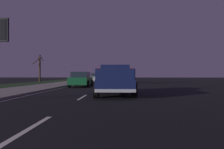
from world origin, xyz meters
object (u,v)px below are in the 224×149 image
pickup_truck (115,79)px  sedan_tan (117,78)px  sedan_black (102,77)px  bare_tree_far (40,68)px  sedan_silver (97,78)px  sedan_green (81,79)px

pickup_truck → sedan_tan: 18.87m
pickup_truck → sedan_black: bearing=6.9°
bare_tree_far → pickup_truck: bearing=-146.2°
sedan_silver → bare_tree_far: size_ratio=0.92×
pickup_truck → sedan_silver: bearing=10.0°
sedan_green → bare_tree_far: bare_tree_far is taller
sedan_green → sedan_black: (19.71, -0.38, 0.00)m
pickup_truck → sedan_silver: size_ratio=1.24×
sedan_tan → sedan_black: (8.56, 3.15, 0.00)m
sedan_tan → sedan_silver: (0.11, 3.19, 0.00)m
bare_tree_far → sedan_tan: bearing=-93.6°
sedan_tan → pickup_truck: bearing=-179.5°
pickup_truck → sedan_green: pickup_truck is taller
sedan_black → sedan_silver: bearing=179.8°
pickup_truck → sedan_silver: pickup_truck is taller
sedan_black → pickup_truck: bearing=-173.1°
sedan_tan → sedan_black: bearing=20.2°
sedan_tan → sedan_green: 11.70m
pickup_truck → sedan_black: (27.43, 3.33, -0.20)m
sedan_green → bare_tree_far: 15.35m
pickup_truck → bare_tree_far: bare_tree_far is taller
sedan_black → bare_tree_far: bare_tree_far is taller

